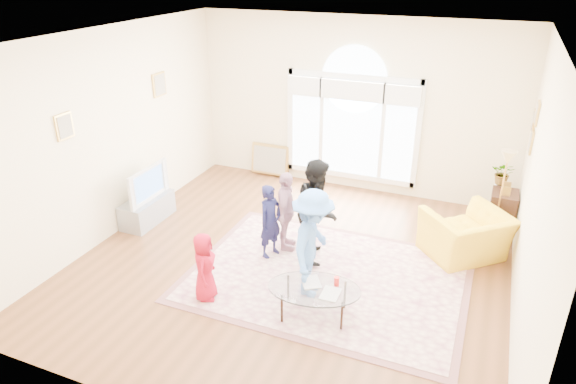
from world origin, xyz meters
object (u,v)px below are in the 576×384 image
at_px(television, 144,183).
at_px(coffee_table, 314,289).
at_px(tv_console, 147,210).
at_px(armchair, 466,235).
at_px(area_rug, 327,277).

distance_m(television, coffee_table, 3.71).
xyz_separation_m(tv_console, coffee_table, (3.46, -1.31, 0.19)).
bearing_deg(television, armchair, 9.77).
height_order(television, coffee_table, television).
distance_m(tv_console, television, 0.49).
bearing_deg(television, area_rug, -7.76).
bearing_deg(tv_console, armchair, 9.75).
height_order(coffee_table, armchair, armchair).
bearing_deg(coffee_table, television, 147.64).
bearing_deg(area_rug, television, 172.24).
relative_size(tv_console, armchair, 0.91).
xyz_separation_m(area_rug, coffee_table, (0.11, -0.85, 0.39)).
bearing_deg(coffee_table, armchair, 42.26).
relative_size(area_rug, armchair, 3.27).
bearing_deg(television, coffee_table, -20.79).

